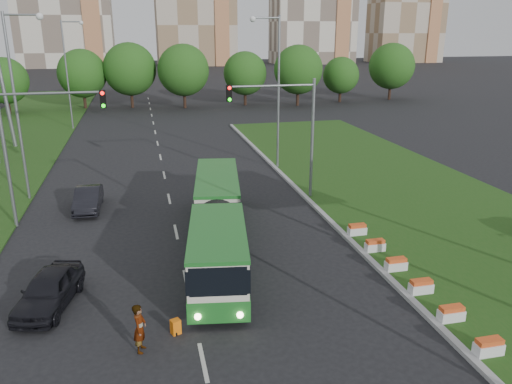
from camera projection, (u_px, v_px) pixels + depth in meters
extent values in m
plane|color=black|center=(250.00, 274.00, 23.38)|extent=(360.00, 360.00, 0.00)
cube|color=#1E4914|center=(413.00, 199.00, 33.57)|extent=(14.00, 60.00, 0.15)
cube|color=#9A9A9A|center=(315.00, 207.00, 32.07)|extent=(0.30, 60.00, 0.18)
cylinder|color=gray|center=(312.00, 140.00, 32.79)|extent=(0.20, 0.20, 8.00)
cylinder|color=gray|center=(272.00, 86.00, 31.09)|extent=(5.50, 0.14, 0.14)
cube|color=black|center=(229.00, 93.00, 30.62)|extent=(0.32, 0.32, 1.00)
cylinder|color=gray|center=(6.00, 160.00, 27.89)|extent=(0.20, 0.20, 8.00)
cylinder|color=gray|center=(50.00, 93.00, 27.38)|extent=(5.50, 0.14, 0.14)
cube|color=black|center=(103.00, 99.00, 28.09)|extent=(0.32, 0.32, 1.00)
cube|color=#B9AA94|center=(407.00, 3.00, 175.60)|extent=(24.00, 14.00, 40.00)
cube|color=beige|center=(231.00, 255.00, 21.54)|extent=(2.33, 6.42, 2.51)
cube|color=beige|center=(206.00, 197.00, 29.16)|extent=(2.33, 7.82, 2.51)
cylinder|color=black|center=(218.00, 225.00, 25.04)|extent=(2.33, 1.16, 2.33)
cube|color=#1E6A24|center=(232.00, 273.00, 21.79)|extent=(2.40, 6.47, 0.88)
cube|color=#1E6A24|center=(206.00, 210.00, 29.42)|extent=(2.40, 7.86, 0.88)
cube|color=black|center=(231.00, 246.00, 21.41)|extent=(2.40, 6.47, 0.98)
cube|color=black|center=(206.00, 190.00, 29.04)|extent=(2.40, 7.86, 0.98)
imported|color=black|center=(49.00, 290.00, 20.45)|extent=(2.77, 4.70, 1.50)
imported|color=black|center=(88.00, 199.00, 31.60)|extent=(1.63, 4.36, 1.42)
imported|color=gray|center=(140.00, 328.00, 17.51)|extent=(0.60, 0.76, 1.84)
cube|color=orange|center=(176.00, 327.00, 18.70)|extent=(0.34, 0.29, 0.59)
cylinder|color=black|center=(176.00, 334.00, 18.64)|extent=(0.04, 0.14, 0.14)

